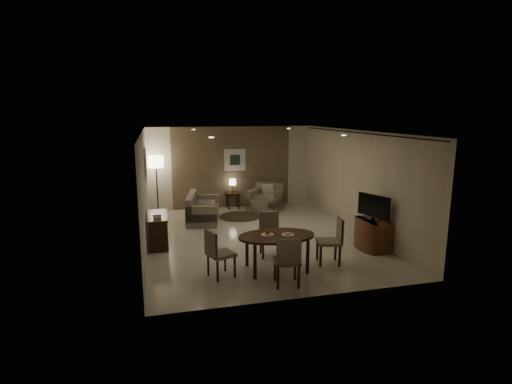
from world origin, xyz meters
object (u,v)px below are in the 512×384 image
object	(u,v)px
dining_table	(277,252)
chair_right	(329,241)
side_table	(233,200)
chair_left	(221,253)
tv_cabinet	(373,234)
chair_far	(270,235)
console_desk	(158,230)
armchair	(265,198)
floor_lamp	(157,185)
chair_near	(287,260)
sofa	(203,207)

from	to	relation	value
dining_table	chair_right	bearing A→B (deg)	2.90
side_table	chair_left	bearing A→B (deg)	-103.24
tv_cabinet	chair_far	xyz separation A→B (m)	(-2.47, 0.13, 0.13)
dining_table	chair_left	bearing A→B (deg)	-176.73
console_desk	armchair	distance (m)	4.32
tv_cabinet	side_table	distance (m)	5.32
tv_cabinet	chair_right	xyz separation A→B (m)	(-1.40, -0.62, 0.15)
console_desk	armchair	world-z (taller)	armchair
dining_table	console_desk	bearing A→B (deg)	136.85
armchair	floor_lamp	distance (m)	3.46
console_desk	dining_table	bearing A→B (deg)	-43.15
dining_table	armchair	xyz separation A→B (m)	(1.10, 4.81, 0.07)
chair_left	side_table	xyz separation A→B (m)	(1.29, 5.48, -0.20)
side_table	armchair	bearing A→B (deg)	-32.11
side_table	floor_lamp	world-z (taller)	floor_lamp
console_desk	chair_left	world-z (taller)	chair_left
floor_lamp	chair_right	bearing A→B (deg)	-56.68
tv_cabinet	chair_left	world-z (taller)	chair_left
dining_table	side_table	size ratio (longest dim) A/B	2.89
tv_cabinet	chair_left	xyz separation A→B (m)	(-3.72, -0.74, 0.13)
chair_right	floor_lamp	distance (m)	6.30
armchair	tv_cabinet	bearing A→B (deg)	-29.89
tv_cabinet	floor_lamp	size ratio (longest dim) A/B	0.49
tv_cabinet	dining_table	xyz separation A→B (m)	(-2.57, -0.67, 0.02)
chair_far	chair_left	world-z (taller)	chair_far
chair_near	chair_far	bearing A→B (deg)	-85.81
sofa	floor_lamp	bearing A→B (deg)	57.77
chair_right	dining_table	bearing A→B (deg)	-74.13
console_desk	chair_right	bearing A→B (deg)	-31.26
chair_left	chair_right	xyz separation A→B (m)	(2.31, 0.12, 0.02)
dining_table	sofa	distance (m)	4.23
tv_cabinet	console_desk	bearing A→B (deg)	162.95
chair_right	armchair	bearing A→B (deg)	-166.24
sofa	armchair	bearing A→B (deg)	-60.93
chair_near	sofa	distance (m)	4.95
chair_far	sofa	bearing A→B (deg)	115.50
chair_near	armchair	xyz separation A→B (m)	(1.13, 5.55, -0.04)
console_desk	chair_far	bearing A→B (deg)	-29.44
floor_lamp	dining_table	bearing A→B (deg)	-66.70
tv_cabinet	dining_table	distance (m)	2.66
chair_near	chair_right	distance (m)	1.44
tv_cabinet	chair_near	bearing A→B (deg)	-151.45
armchair	sofa	bearing A→B (deg)	-121.06
chair_right	armchair	xyz separation A→B (m)	(-0.07, 4.75, -0.06)
chair_far	chair_left	xyz separation A→B (m)	(-1.25, -0.87, -0.01)
chair_far	armchair	distance (m)	4.13
console_desk	chair_near	bearing A→B (deg)	-51.88
sofa	floor_lamp	xyz separation A→B (m)	(-1.29, 1.20, 0.51)
console_desk	side_table	bearing A→B (deg)	52.75
dining_table	armchair	size ratio (longest dim) A/B	1.59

